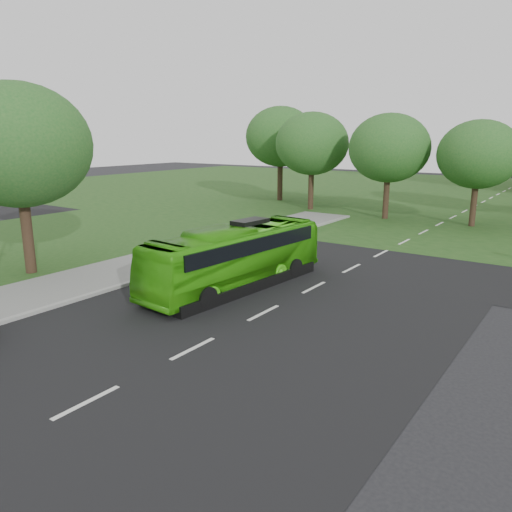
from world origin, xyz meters
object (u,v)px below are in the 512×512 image
at_px(tree_park_b, 389,148).
at_px(tree_park_f, 280,137).
at_px(tree_side_near, 18,146).
at_px(bus, 236,257).
at_px(tree_park_c, 479,155).
at_px(tree_park_a, 312,144).

distance_m(tree_park_b, tree_park_f, 14.38).
relative_size(tree_side_near, bus, 0.92).
bearing_deg(bus, tree_park_c, 81.76).
height_order(tree_park_a, tree_park_c, tree_park_a).
relative_size(tree_park_c, tree_side_near, 0.86).
distance_m(tree_park_b, tree_park_c, 6.61).
xyz_separation_m(tree_park_a, tree_park_c, (14.12, -0.77, -0.62)).
bearing_deg(tree_park_f, bus, -61.29).
xyz_separation_m(tree_park_c, tree_side_near, (-14.88, -26.24, 0.89)).
xyz_separation_m(tree_park_a, tree_park_b, (7.53, -1.12, -0.25)).
relative_size(tree_park_b, bus, 0.85).
distance_m(tree_park_a, tree_park_f, 7.14).
xyz_separation_m(tree_park_b, bus, (1.44, -21.96, -4.26)).
xyz_separation_m(tree_park_a, bus, (8.97, -23.08, -4.51)).
bearing_deg(tree_park_c, bus, -102.98).
bearing_deg(tree_park_f, tree_park_a, -34.40).
distance_m(tree_park_c, bus, 23.22).
xyz_separation_m(tree_park_a, tree_park_f, (-5.87, 4.02, 0.59)).
height_order(tree_park_b, tree_side_near, tree_side_near).
bearing_deg(tree_side_near, tree_park_b, 72.24).
height_order(tree_park_a, bus, tree_park_a).
distance_m(tree_side_near, bus, 11.53).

